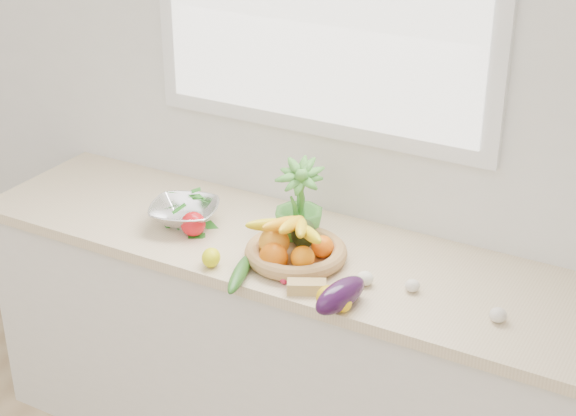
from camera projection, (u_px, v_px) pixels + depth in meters
The scene contains 18 objects.
back_wall at pixel (320, 92), 3.06m from camera, with size 4.50×0.02×2.70m, color white.
counter_cabinet at pixel (279, 355), 3.23m from camera, with size 2.20×0.58×0.86m, color silver.
countertop at pixel (278, 247), 3.03m from camera, with size 2.24×0.62×0.04m, color beige.
orange_loose at pixel (273, 258), 2.83m from camera, with size 0.09×0.09×0.09m, color #D85D06.
lemon_a at pixel (211, 257), 2.86m from camera, with size 0.06×0.08×0.06m, color yellow.
lemon_b at pixel (327, 296), 2.64m from camera, with size 0.07×0.08×0.07m, color #D3A20B.
lemon_c at pixel (343, 302), 2.62m from camera, with size 0.06×0.07×0.06m, color yellow.
apple at pixel (193, 224), 3.05m from camera, with size 0.09×0.09×0.09m, color red.
ginger at pixel (307, 287), 2.72m from camera, with size 0.12×0.05×0.04m, color tan.
garlic_a at pixel (365, 278), 2.76m from camera, with size 0.05×0.05×0.04m, color white.
garlic_b at pixel (412, 286), 2.72m from camera, with size 0.05×0.05×0.04m, color white.
garlic_c at pixel (498, 315), 2.57m from camera, with size 0.05×0.05×0.04m, color beige.
eggplant at pixel (340, 295), 2.63m from camera, with size 0.08×0.22×0.09m, color #2C0D32.
cucumber at pixel (240, 274), 2.78m from camera, with size 0.04×0.24×0.04m, color #265318.
radish at pixel (284, 280), 2.76m from camera, with size 0.03×0.03×0.03m, color red.
potted_herb at pixel (299, 203), 2.99m from camera, with size 0.17×0.17×0.30m, color #469134.
fruit_basket at pixel (295, 246), 2.89m from camera, with size 0.39×0.39×0.18m.
colander_with_spinach at pixel (184, 209), 3.11m from camera, with size 0.31×0.31×0.12m.
Camera 1 is at (1.33, -0.36, 2.33)m, focal length 55.00 mm.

